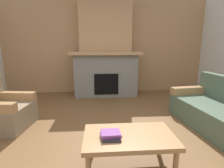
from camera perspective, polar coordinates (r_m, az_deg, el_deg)
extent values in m
plane|color=brown|center=(2.71, 0.36, -18.54)|extent=(9.00, 9.00, 0.00)
cube|color=tan|center=(5.31, -2.31, 12.04)|extent=(6.00, 0.12, 2.70)
cube|color=gray|center=(4.97, -2.06, 3.03)|extent=(1.70, 0.70, 1.15)
cube|color=black|center=(4.68, -1.88, 0.01)|extent=(0.64, 0.08, 0.56)
cube|color=tan|center=(4.86, -2.09, 10.10)|extent=(1.90, 0.82, 0.08)
cube|color=tan|center=(5.03, -2.24, 19.02)|extent=(1.40, 0.50, 1.47)
cube|color=#4C604C|center=(3.47, 31.63, -9.56)|extent=(1.05, 1.89, 0.40)
cube|color=#A87A4C|center=(4.00, 24.22, -1.92)|extent=(0.85, 0.26, 0.15)
cube|color=#847056|center=(3.55, -31.22, -9.03)|extent=(0.85, 0.85, 0.40)
cube|color=#A87A4C|center=(3.72, -29.09, -3.42)|extent=(0.77, 0.23, 0.15)
cube|color=#A87A4C|center=(2.03, 5.62, -16.77)|extent=(1.00, 0.60, 0.05)
cylinder|color=#A87A4C|center=(2.07, 19.99, -23.94)|extent=(0.06, 0.06, 0.38)
cylinder|color=#A87A4C|center=(2.32, -6.97, -18.86)|extent=(0.06, 0.06, 0.38)
cylinder|color=#A87A4C|center=(2.44, 15.22, -17.55)|extent=(0.06, 0.06, 0.38)
cube|color=#2D2D33|center=(1.94, -0.28, -16.87)|extent=(0.20, 0.20, 0.03)
cube|color=#7A3D84|center=(1.93, -0.45, -16.25)|extent=(0.23, 0.17, 0.02)
cube|color=#7A3D84|center=(1.92, -0.45, -15.59)|extent=(0.21, 0.18, 0.02)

